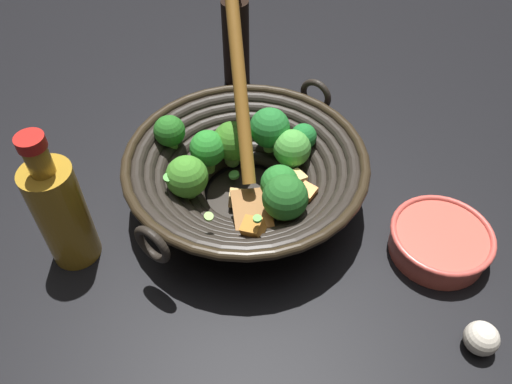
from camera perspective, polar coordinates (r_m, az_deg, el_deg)
ground_plane at (r=0.74m, az=-1.08°, el=-0.79°), size 4.00×4.00×0.00m
wok at (r=0.70m, az=-1.12°, el=2.52°), size 0.37×0.34×0.25m
soy_sauce_bottle at (r=0.92m, az=-2.30°, el=16.87°), size 0.05×0.05×0.21m
cooking_oil_bottle at (r=0.66m, az=-21.19°, el=-2.06°), size 0.06×0.06×0.20m
prep_bowl at (r=0.71m, az=20.05°, el=-5.20°), size 0.13×0.13×0.04m
garlic_bulb at (r=0.65m, az=24.12°, el=-14.86°), size 0.04×0.04×0.04m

